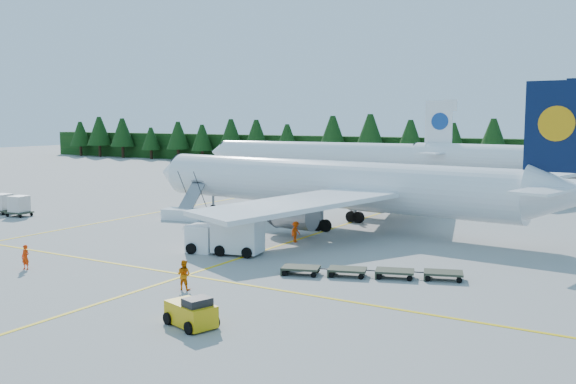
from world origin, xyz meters
The scene contains 16 objects.
ground centered at (0.00, 0.00, 0.00)m, with size 320.00×320.00×0.00m, color #9E9F99.
taxi_stripe_a centered at (-14.00, 20.00, 0.01)m, with size 0.25×120.00×0.01m, color yellow.
taxi_stripe_b centered at (6.00, 20.00, 0.01)m, with size 0.25×120.00×0.01m, color yellow.
taxi_stripe_cross centered at (0.00, -6.00, 0.01)m, with size 80.00×0.25×0.01m, color yellow.
treeline_hedge centered at (0.00, 82.00, 3.00)m, with size 220.00×4.00×6.00m, color black.
airliner_navy centered at (3.78, 15.14, 3.71)m, with size 42.48×34.84×12.35m.
airliner_red centered at (16.14, 54.30, 3.81)m, with size 43.50×35.64×12.66m.
airliner_far_left centered at (-18.89, 55.10, 3.84)m, with size 42.17×6.22×12.26m.
airstairs centered at (-8.60, 11.22, 0.77)m, with size 4.26×5.79×3.52m.
service_truck centered at (4.16, 0.44, 1.30)m, with size 5.75×3.07×2.63m.
baggage_tug centered at (12.59, -13.48, 0.67)m, with size 2.86×2.08×1.37m.
dolly_train centered at (15.96, -0.52, 0.43)m, with size 10.65×5.39×0.13m.
uld_pair centered at (-25.20, 4.08, 1.15)m, with size 5.29×2.13×1.71m.
crew_a centered at (-3.87, -10.14, 0.80)m, with size 0.58×0.38×1.60m, color #F53305.
crew_b centered at (8.04, -8.66, 0.86)m, with size 0.83×0.65×1.71m, color #E06804.
crew_c centered at (6.40, 6.66, 0.82)m, with size 0.68×0.46×1.65m, color #E84004.
Camera 1 is at (31.41, -36.01, 9.68)m, focal length 40.00 mm.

